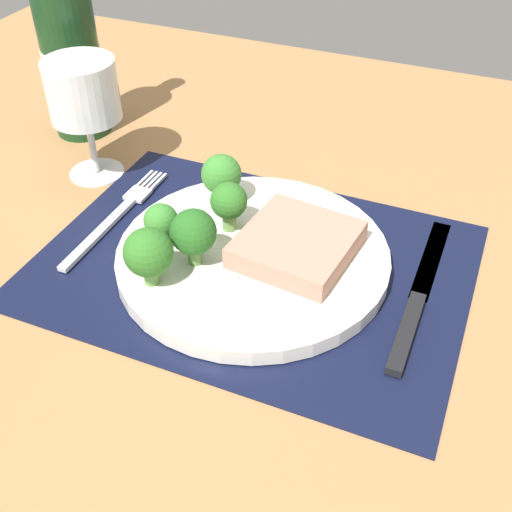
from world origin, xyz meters
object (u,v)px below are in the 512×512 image
object	(u,v)px
steak	(297,244)
wine_glass	(83,97)
plate	(253,257)
knife	(417,301)
wine_bottle	(72,60)
fork	(117,215)

from	to	relation	value
steak	wine_glass	world-z (taller)	wine_glass
plate	knife	xyz separation A→B (cm)	(16.12, 0.53, -0.50)
plate	wine_bottle	world-z (taller)	wine_bottle
steak	fork	world-z (taller)	steak
wine_bottle	fork	bearing A→B (deg)	-46.41
plate	steak	size ratio (longest dim) A/B	2.49
knife	wine_glass	xyz separation A→B (cm)	(-40.05, 8.04, 9.21)
plate	fork	size ratio (longest dim) A/B	1.39
fork	knife	distance (cm)	32.73
wine_bottle	plate	bearing A→B (deg)	-28.47
plate	fork	distance (cm)	16.67
steak	plate	bearing A→B (deg)	-163.40
knife	wine_glass	distance (cm)	41.88
plate	wine_bottle	distance (cm)	36.82
fork	wine_bottle	xyz separation A→B (cm)	(-14.91, 15.66, 8.99)
wine_glass	fork	bearing A→B (deg)	-44.26
steak	wine_bottle	xyz separation A→B (cm)	(-35.58, 15.87, 6.53)
plate	wine_glass	bearing A→B (deg)	160.30
knife	wine_bottle	world-z (taller)	wine_bottle
steak	wine_bottle	bearing A→B (deg)	155.96
plate	steak	xyz separation A→B (cm)	(4.07, 1.21, 1.91)
fork	steak	bearing A→B (deg)	-1.40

